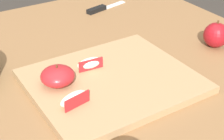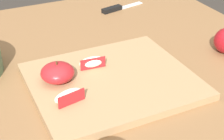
# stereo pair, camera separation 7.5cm
# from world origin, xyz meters

# --- Properties ---
(dining_table) EXTENTS (1.11, 0.97, 0.72)m
(dining_table) POSITION_xyz_m (0.00, 0.00, 0.62)
(dining_table) COLOR brown
(dining_table) RESTS_ON ground_plane
(cutting_board) EXTENTS (0.35, 0.30, 0.02)m
(cutting_board) POSITION_xyz_m (0.07, -0.06, 0.73)
(cutting_board) COLOR #A37F56
(cutting_board) RESTS_ON dining_table
(apple_half_skin_up) EXTENTS (0.07, 0.07, 0.05)m
(apple_half_skin_up) POSITION_xyz_m (-0.04, -0.02, 0.76)
(apple_half_skin_up) COLOR #B21E23
(apple_half_skin_up) RESTS_ON cutting_board
(apple_wedge_back) EXTENTS (0.06, 0.03, 0.03)m
(apple_wedge_back) POSITION_xyz_m (-0.05, -0.10, 0.75)
(apple_wedge_back) COLOR #F4EACC
(apple_wedge_back) RESTS_ON cutting_board
(apple_wedge_right) EXTENTS (0.06, 0.03, 0.03)m
(apple_wedge_right) POSITION_xyz_m (0.04, 0.00, 0.75)
(apple_wedge_right) COLOR #F4EACC
(apple_wedge_right) RESTS_ON cutting_board
(paring_knife) EXTENTS (0.16, 0.05, 0.01)m
(paring_knife) POSITION_xyz_m (0.26, 0.33, 0.73)
(paring_knife) COLOR silver
(paring_knife) RESTS_ON dining_table
(whole_apple_red_delicious) EXTENTS (0.07, 0.07, 0.07)m
(whole_apple_red_delicious) POSITION_xyz_m (0.39, -0.05, 0.76)
(whole_apple_red_delicious) COLOR maroon
(whole_apple_red_delicious) RESTS_ON dining_table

